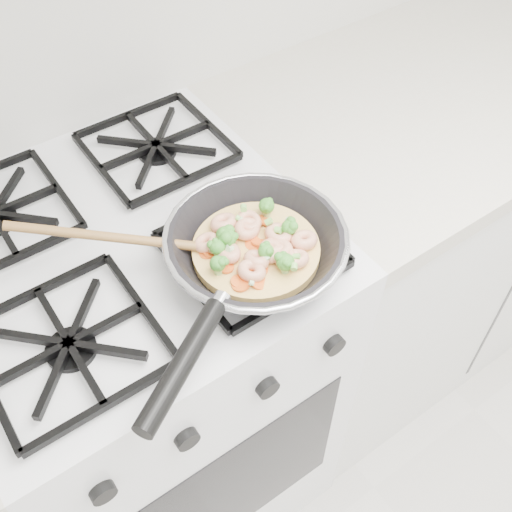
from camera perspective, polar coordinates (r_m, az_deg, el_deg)
stove at (r=1.35m, az=-9.43°, el=-11.02°), size 0.60×0.60×0.92m
counter_right at (r=1.67m, az=15.25°, el=2.96°), size 1.00×0.60×0.90m
skillet at (r=0.88m, az=-0.29°, el=0.75°), size 0.44×0.37×0.10m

